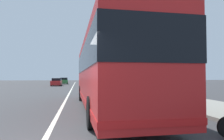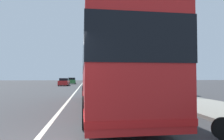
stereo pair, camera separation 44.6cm
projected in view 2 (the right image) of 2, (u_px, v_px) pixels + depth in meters
The scene contains 8 objects.
sidewalk_curb at pixel (172, 98), 15.19m from camera, with size 110.00×3.60×0.14m, color gray.
lane_divider_line at pixel (69, 100), 14.30m from camera, with size 110.00×0.16×0.01m, color silver.
coach_bus at pixel (107, 70), 10.45m from camera, with size 12.47×2.75×3.32m.
car_behind_bus at pixel (94, 82), 37.21m from camera, with size 4.56×1.90×1.40m.
car_ahead_same_lane at pixel (64, 82), 38.93m from camera, with size 4.30×1.83×1.43m.
car_oncoming at pixel (72, 81), 49.29m from camera, with size 4.14×1.88×1.51m.
roadside_tree_mid_block at pixel (149, 56), 20.53m from camera, with size 3.69×3.69×5.61m.
utility_pole at pixel (155, 57), 17.53m from camera, with size 0.23×0.23×6.59m, color slate.
Camera 2 is at (-4.62, -1.25, 1.57)m, focal length 33.10 mm.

